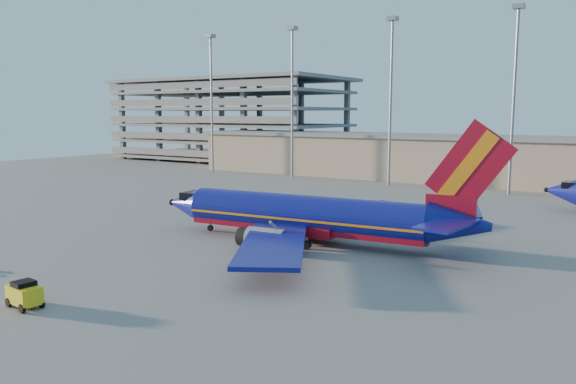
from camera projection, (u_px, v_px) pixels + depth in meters
name	position (u px, v px, depth m)	size (l,w,h in m)	color
ground	(259.00, 237.00, 57.21)	(220.00, 220.00, 0.00)	slate
terminal_building	(495.00, 160.00, 99.59)	(122.00, 16.00, 8.50)	#9C8C6B
parking_garage	(232.00, 116.00, 150.46)	(62.00, 32.00, 21.40)	slate
light_mast_row	(449.00, 82.00, 90.43)	(101.60, 1.60, 28.65)	gray
aircraft_main	(312.00, 217.00, 54.24)	(35.53, 34.06, 12.03)	navy
baggage_tug	(24.00, 294.00, 36.27)	(2.59, 1.74, 1.75)	yellow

